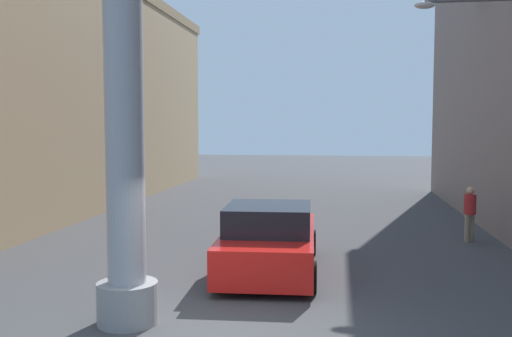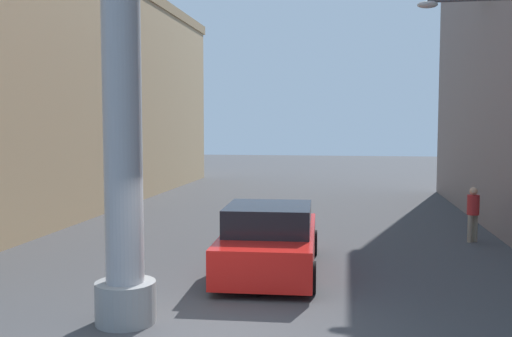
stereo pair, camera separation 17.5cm
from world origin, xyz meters
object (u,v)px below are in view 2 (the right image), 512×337
at_px(pedestrian_mid_right, 473,210).
at_px(palm_tree_mid_right, 497,59).
at_px(street_lamp, 504,92).
at_px(car_lead, 270,241).

bearing_deg(pedestrian_mid_right, palm_tree_mid_right, 66.51).
height_order(street_lamp, car_lead, street_lamp).
relative_size(car_lead, pedestrian_mid_right, 3.13).
relative_size(palm_tree_mid_right, pedestrian_mid_right, 5.33).
bearing_deg(pedestrian_mid_right, street_lamp, -28.40).
xyz_separation_m(car_lead, palm_tree_mid_right, (6.47, 6.89, 4.74)).
distance_m(street_lamp, car_lead, 7.86).
distance_m(car_lead, pedestrian_mid_right, 6.71).
xyz_separation_m(car_lead, pedestrian_mid_right, (5.27, 4.14, 0.21)).
relative_size(street_lamp, palm_tree_mid_right, 0.82).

